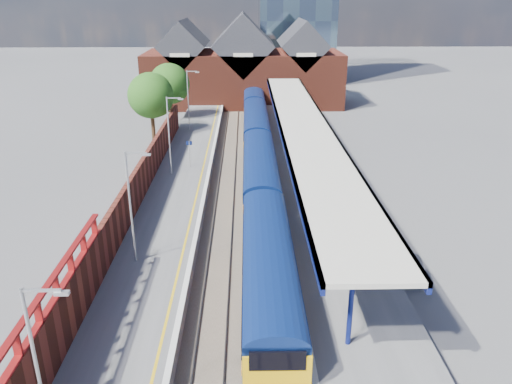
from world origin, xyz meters
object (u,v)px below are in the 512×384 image
parked_car_silver (383,261)px  parked_car_blue (342,200)px  lamp_post_c (170,131)px  parked_car_red (370,241)px  lamp_post_b (132,201)px  platform_sign (189,149)px  parked_car_dark (338,217)px  lamp_post_a (41,368)px  lamp_post_d (189,96)px  train (258,143)px

parked_car_silver → parked_car_blue: bearing=12.4°
lamp_post_c → parked_car_red: (14.47, -15.04, -3.27)m
lamp_post_b → platform_sign: lamp_post_b is taller
parked_car_dark → parked_car_blue: parked_car_blue is taller
lamp_post_a → lamp_post_d: 46.00m
train → parked_car_red: size_ratio=15.51×
lamp_post_c → platform_sign: size_ratio=2.80×
lamp_post_c → parked_car_dark: bearing=-40.0°
parked_car_silver → parked_car_blue: (-0.66, 9.52, -0.15)m
lamp_post_a → parked_car_silver: lamp_post_a is taller
train → parked_car_blue: size_ratio=14.82×
train → lamp_post_c: lamp_post_c is taller
lamp_post_b → parked_car_silver: lamp_post_b is taller
parked_car_red → parked_car_dark: 4.26m
parked_car_red → parked_car_silver: 2.60m
lamp_post_b → parked_car_red: lamp_post_b is taller
lamp_post_b → lamp_post_d: 32.00m
lamp_post_d → lamp_post_a: bearing=-90.0°
platform_sign → parked_car_silver: 23.70m
parked_car_silver → parked_car_blue: parked_car_silver is taller
parked_car_silver → lamp_post_d: bearing=31.9°
train → lamp_post_c: bearing=-143.3°
parked_car_dark → lamp_post_b: bearing=126.0°
train → lamp_post_d: (-7.86, 10.14, 2.87)m
lamp_post_a → lamp_post_d: size_ratio=1.00×
parked_car_dark → parked_car_silver: bearing=-152.3°
parked_car_blue → train: bearing=42.5°
lamp_post_b → lamp_post_c: bearing=90.0°
lamp_post_d → parked_car_red: 34.40m
lamp_post_d → platform_sign: lamp_post_d is taller
parked_car_red → lamp_post_c: bearing=49.1°
lamp_post_c → parked_car_silver: lamp_post_c is taller
platform_sign → parked_car_blue: (12.57, -10.12, -1.07)m
lamp_post_a → lamp_post_c: size_ratio=1.00×
platform_sign → parked_car_red: size_ratio=0.59×
train → parked_car_dark: train is taller
platform_sign → parked_car_silver: (13.23, -19.64, -0.92)m
train → parked_car_dark: (5.27, -16.86, -0.54)m
lamp_post_d → parked_car_blue: (13.93, -24.12, -3.37)m
lamp_post_a → lamp_post_d: (0.00, 46.00, 0.00)m
lamp_post_d → parked_car_red: (14.47, -31.04, -3.27)m
platform_sign → parked_car_dark: size_ratio=0.63×
lamp_post_b → lamp_post_c: (0.00, 16.00, 0.00)m
train → parked_car_blue: (6.07, -13.99, -0.50)m
train → lamp_post_d: bearing=127.8°
lamp_post_d → parked_car_blue: lamp_post_d is taller
lamp_post_b → parked_car_red: size_ratio=1.65×
lamp_post_a → parked_car_silver: (14.59, 12.36, -3.22)m
train → parked_car_dark: size_ratio=16.48×
train → parked_car_red: (6.62, -20.90, -0.40)m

